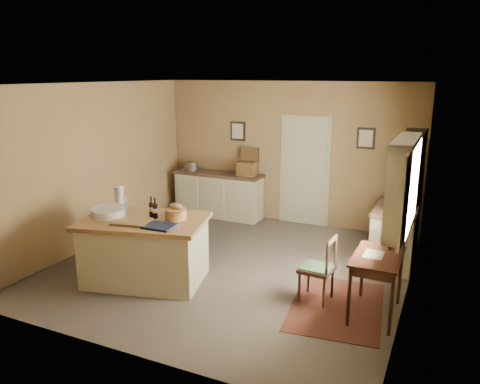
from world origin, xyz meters
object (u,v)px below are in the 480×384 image
object	(u,v)px
sideboard	(219,193)
writing_desk	(377,263)
desk_chair	(317,269)
shelving_unit	(412,193)
work_island	(145,248)
right_cabinet	(395,235)

from	to	relation	value
sideboard	writing_desk	distance (m)	4.51
desk_chair	shelving_unit	size ratio (longest dim) A/B	0.44
work_island	sideboard	world-z (taller)	work_island
writing_desk	desk_chair	xyz separation A→B (m)	(-0.74, 0.06, -0.24)
right_cabinet	shelving_unit	size ratio (longest dim) A/B	0.57
work_island	desk_chair	size ratio (longest dim) A/B	2.19
sideboard	desk_chair	xyz separation A→B (m)	(2.80, -2.73, -0.05)
work_island	desk_chair	xyz separation A→B (m)	(2.33, 0.43, -0.05)
writing_desk	shelving_unit	bearing A→B (deg)	86.31
sideboard	work_island	bearing A→B (deg)	-81.58
work_island	shelving_unit	xyz separation A→B (m)	(3.23, 2.73, 0.50)
work_island	writing_desk	bearing A→B (deg)	-6.98
writing_desk	work_island	bearing A→B (deg)	-173.14
sideboard	desk_chair	size ratio (longest dim) A/B	2.10
right_cabinet	sideboard	bearing A→B (deg)	163.42
work_island	shelving_unit	world-z (taller)	shelving_unit
shelving_unit	writing_desk	bearing A→B (deg)	-93.69
sideboard	writing_desk	world-z (taller)	sideboard
sideboard	shelving_unit	distance (m)	3.75
sideboard	writing_desk	xyz separation A→B (m)	(3.54, -2.79, 0.19)
work_island	right_cabinet	xyz separation A→B (m)	(3.07, 2.10, -0.02)
work_island	writing_desk	world-z (taller)	work_island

